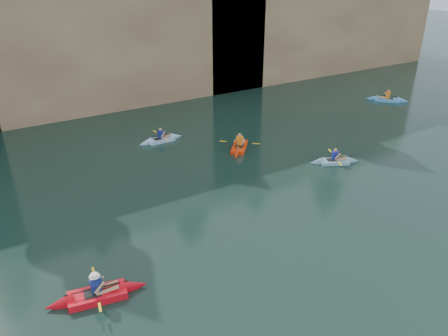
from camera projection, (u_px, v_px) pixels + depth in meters
ground at (289, 284)px, 15.41m from camera, size 160.00×160.00×0.00m
cliff at (66, 15)px, 35.93m from camera, size 70.00×16.00×12.00m
cliff_slab_center at (119, 29)px, 31.26m from camera, size 24.00×2.40×11.40m
cliff_slab_east at (327, 21)px, 40.78m from camera, size 26.00×2.40×9.84m
sea_cave_center at (43, 99)px, 29.81m from camera, size 3.50×1.00×3.20m
sea_cave_east at (220, 66)px, 35.95m from camera, size 5.00×1.00×4.50m
main_kayaker at (97, 294)px, 14.72m from camera, size 3.49×2.30×1.27m
kayaker_ltblue_near at (334, 161)px, 24.31m from camera, size 2.81×2.02×1.10m
kayaker_red_far at (239, 146)px, 26.10m from camera, size 2.75×3.00×1.23m
kayaker_ltblue_mid at (161, 139)px, 27.14m from camera, size 2.92×2.20×1.10m
kayaker_blue_east at (387, 99)px, 34.62m from camera, size 2.74×2.87×1.16m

